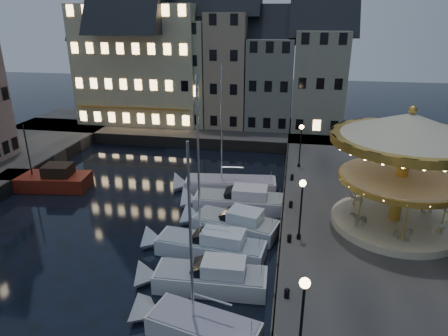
% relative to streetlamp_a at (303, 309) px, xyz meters
% --- Properties ---
extents(ground, '(160.00, 160.00, 0.00)m').
position_rel_streetlamp_a_xyz_m(ground, '(-7.20, 9.00, -4.02)').
color(ground, black).
rests_on(ground, ground).
extents(quay_east, '(16.00, 56.00, 1.30)m').
position_rel_streetlamp_a_xyz_m(quay_east, '(6.80, 15.00, -3.37)').
color(quay_east, '#474442').
rests_on(quay_east, ground).
extents(quay_north, '(44.00, 12.00, 1.30)m').
position_rel_streetlamp_a_xyz_m(quay_north, '(-15.20, 37.00, -3.37)').
color(quay_north, '#474442').
rests_on(quay_north, ground).
extents(quaywall_e, '(0.15, 44.00, 1.30)m').
position_rel_streetlamp_a_xyz_m(quaywall_e, '(-1.20, 15.00, -3.37)').
color(quaywall_e, '#47423A').
rests_on(quaywall_e, ground).
extents(quaywall_n, '(48.00, 0.15, 1.30)m').
position_rel_streetlamp_a_xyz_m(quaywall_n, '(-13.20, 31.00, -3.37)').
color(quaywall_n, '#47423A').
rests_on(quaywall_n, ground).
extents(streetlamp_a, '(0.44, 0.44, 4.17)m').
position_rel_streetlamp_a_xyz_m(streetlamp_a, '(0.00, 0.00, 0.00)').
color(streetlamp_a, black).
rests_on(streetlamp_a, quay_east).
extents(streetlamp_b, '(0.44, 0.44, 4.17)m').
position_rel_streetlamp_a_xyz_m(streetlamp_b, '(0.00, 10.00, 0.00)').
color(streetlamp_b, black).
rests_on(streetlamp_b, quay_east).
extents(streetlamp_c, '(0.44, 0.44, 4.17)m').
position_rel_streetlamp_a_xyz_m(streetlamp_c, '(0.00, 23.50, 0.00)').
color(streetlamp_c, black).
rests_on(streetlamp_c, quay_east).
extents(bollard_a, '(0.30, 0.30, 0.57)m').
position_rel_streetlamp_a_xyz_m(bollard_a, '(-0.60, 4.00, -2.41)').
color(bollard_a, black).
rests_on(bollard_a, quay_east).
extents(bollard_b, '(0.30, 0.30, 0.57)m').
position_rel_streetlamp_a_xyz_m(bollard_b, '(-0.60, 9.50, -2.41)').
color(bollard_b, black).
rests_on(bollard_b, quay_east).
extents(bollard_c, '(0.30, 0.30, 0.57)m').
position_rel_streetlamp_a_xyz_m(bollard_c, '(-0.60, 14.50, -2.41)').
color(bollard_c, black).
rests_on(bollard_c, quay_east).
extents(bollard_d, '(0.30, 0.30, 0.57)m').
position_rel_streetlamp_a_xyz_m(bollard_d, '(-0.60, 20.00, -2.41)').
color(bollard_d, black).
rests_on(bollard_d, quay_east).
extents(townhouse_na, '(5.50, 8.00, 12.80)m').
position_rel_streetlamp_a_xyz_m(townhouse_na, '(-26.70, 39.00, 3.76)').
color(townhouse_na, '#A79B8A').
rests_on(townhouse_na, quay_north).
extents(townhouse_nb, '(6.16, 8.00, 13.80)m').
position_rel_streetlamp_a_xyz_m(townhouse_nb, '(-21.25, 39.00, 4.26)').
color(townhouse_nb, slate).
rests_on(townhouse_nb, quay_north).
extents(townhouse_nc, '(6.82, 8.00, 14.80)m').
position_rel_streetlamp_a_xyz_m(townhouse_nc, '(-15.20, 39.00, 4.76)').
color(townhouse_nc, tan).
rests_on(townhouse_nc, quay_north).
extents(townhouse_nd, '(5.50, 8.00, 15.80)m').
position_rel_streetlamp_a_xyz_m(townhouse_nd, '(-9.45, 39.00, 5.26)').
color(townhouse_nd, gray).
rests_on(townhouse_nd, quay_north).
extents(townhouse_ne, '(6.16, 8.00, 12.80)m').
position_rel_streetlamp_a_xyz_m(townhouse_ne, '(-4.00, 39.00, 3.76)').
color(townhouse_ne, slate).
rests_on(townhouse_ne, quay_north).
extents(townhouse_nf, '(6.82, 8.00, 13.80)m').
position_rel_streetlamp_a_xyz_m(townhouse_nf, '(2.05, 39.00, 4.26)').
color(townhouse_nf, gray).
rests_on(townhouse_nf, quay_north).
extents(hotel_corner, '(17.60, 9.00, 16.80)m').
position_rel_streetlamp_a_xyz_m(hotel_corner, '(-21.20, 39.00, 5.76)').
color(hotel_corner, beige).
rests_on(hotel_corner, quay_north).
extents(motorboat_a, '(6.65, 3.54, 10.97)m').
position_rel_streetlamp_a_xyz_m(motorboat_a, '(-5.10, 1.97, -3.48)').
color(motorboat_a, silver).
rests_on(motorboat_a, ground).
extents(motorboat_b, '(7.59, 2.41, 2.15)m').
position_rel_streetlamp_a_xyz_m(motorboat_b, '(-5.41, 5.69, -3.38)').
color(motorboat_b, silver).
rests_on(motorboat_b, ground).
extents(motorboat_c, '(8.32, 2.94, 11.00)m').
position_rel_streetlamp_a_xyz_m(motorboat_c, '(-6.10, 9.11, -3.34)').
color(motorboat_c, silver).
rests_on(motorboat_c, ground).
extents(motorboat_d, '(7.25, 3.97, 2.15)m').
position_rel_streetlamp_a_xyz_m(motorboat_d, '(-4.90, 12.42, -3.38)').
color(motorboat_d, silver).
rests_on(motorboat_d, ground).
extents(motorboat_e, '(8.38, 2.55, 2.15)m').
position_rel_streetlamp_a_xyz_m(motorboat_e, '(-5.20, 16.22, -3.37)').
color(motorboat_e, silver).
rests_on(motorboat_e, ground).
extents(motorboat_f, '(9.25, 3.26, 12.24)m').
position_rel_streetlamp_a_xyz_m(motorboat_f, '(-6.65, 19.65, -3.49)').
color(motorboat_f, silver).
rests_on(motorboat_f, ground).
extents(red_fishing_boat, '(8.56, 3.87, 6.18)m').
position_rel_streetlamp_a_xyz_m(red_fishing_boat, '(-22.95, 17.29, -3.31)').
color(red_fishing_boat, maroon).
rests_on(red_fishing_boat, ground).
extents(carousel, '(9.66, 9.66, 8.45)m').
position_rel_streetlamp_a_xyz_m(carousel, '(6.48, 12.90, 2.85)').
color(carousel, beige).
rests_on(carousel, quay_east).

